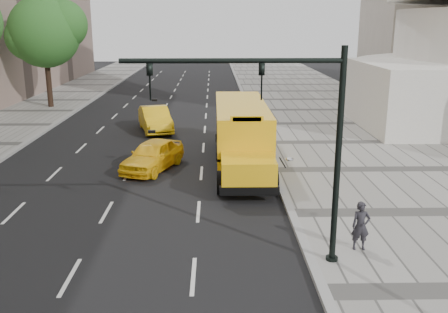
{
  "coord_description": "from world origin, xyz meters",
  "views": [
    {
      "loc": [
        3.11,
        -22.84,
        7.0
      ],
      "look_at": [
        3.5,
        -4.0,
        1.9
      ],
      "focal_mm": 40.0,
      "sensor_mm": 36.0,
      "label": 1
    }
  ],
  "objects_px": {
    "tree_c": "(46,31)",
    "taxi_far": "(155,119)",
    "pedestrian": "(361,226)",
    "school_bus": "(241,129)",
    "taxi_near": "(153,155)",
    "traffic_signal": "(289,131)"
  },
  "relations": [
    {
      "from": "tree_c",
      "to": "traffic_signal",
      "type": "height_order",
      "value": "tree_c"
    },
    {
      "from": "pedestrian",
      "to": "traffic_signal",
      "type": "relative_size",
      "value": 0.24
    },
    {
      "from": "taxi_near",
      "to": "taxi_far",
      "type": "relative_size",
      "value": 0.89
    },
    {
      "from": "tree_c",
      "to": "taxi_near",
      "type": "distance_m",
      "value": 21.68
    },
    {
      "from": "traffic_signal",
      "to": "taxi_far",
      "type": "bearing_deg",
      "value": 107.41
    },
    {
      "from": "taxi_far",
      "to": "traffic_signal",
      "type": "distance_m",
      "value": 20.13
    },
    {
      "from": "taxi_far",
      "to": "pedestrian",
      "type": "distance_m",
      "value": 20.07
    },
    {
      "from": "tree_c",
      "to": "traffic_signal",
      "type": "relative_size",
      "value": 1.41
    },
    {
      "from": "taxi_near",
      "to": "taxi_far",
      "type": "distance_m",
      "value": 8.98
    },
    {
      "from": "tree_c",
      "to": "taxi_near",
      "type": "bearing_deg",
      "value": -59.89
    },
    {
      "from": "taxi_far",
      "to": "traffic_signal",
      "type": "xyz_separation_m",
      "value": [
        5.94,
        -18.94,
        3.29
      ]
    },
    {
      "from": "tree_c",
      "to": "pedestrian",
      "type": "relative_size",
      "value": 5.85
    },
    {
      "from": "tree_c",
      "to": "pedestrian",
      "type": "xyz_separation_m",
      "value": [
        18.01,
        -27.44,
        -5.32
      ]
    },
    {
      "from": "school_bus",
      "to": "pedestrian",
      "type": "height_order",
      "value": "school_bus"
    },
    {
      "from": "tree_c",
      "to": "taxi_far",
      "type": "height_order",
      "value": "tree_c"
    },
    {
      "from": "taxi_near",
      "to": "school_bus",
      "type": "bearing_deg",
      "value": 36.69
    },
    {
      "from": "tree_c",
      "to": "taxi_far",
      "type": "distance_m",
      "value": 14.4
    },
    {
      "from": "tree_c",
      "to": "school_bus",
      "type": "distance_m",
      "value": 22.95
    },
    {
      "from": "school_bus",
      "to": "taxi_far",
      "type": "relative_size",
      "value": 2.38
    },
    {
      "from": "taxi_near",
      "to": "traffic_signal",
      "type": "relative_size",
      "value": 0.68
    },
    {
      "from": "tree_c",
      "to": "pedestrian",
      "type": "bearing_deg",
      "value": -56.72
    },
    {
      "from": "pedestrian",
      "to": "school_bus",
      "type": "bearing_deg",
      "value": 107.9
    }
  ]
}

